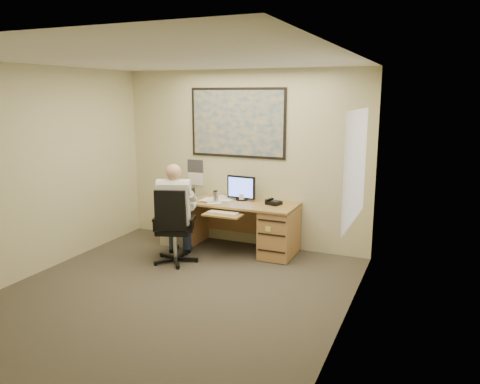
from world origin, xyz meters
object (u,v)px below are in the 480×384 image
at_px(desk, 265,225).
at_px(office_chair, 172,241).
at_px(person, 175,214).
at_px(filing_cabinet, 181,218).

height_order(desk, office_chair, desk).
bearing_deg(person, office_chair, -122.58).
xyz_separation_m(filing_cabinet, office_chair, (0.39, -0.89, -0.08)).
bearing_deg(office_chair, person, 60.13).
bearing_deg(filing_cabinet, person, -70.67).
height_order(filing_cabinet, person, person).
bearing_deg(desk, person, -141.76).
height_order(desk, filing_cabinet, desk).
distance_m(desk, office_chair, 1.38).
bearing_deg(desk, office_chair, -139.60).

